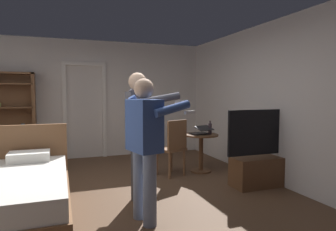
{
  "coord_description": "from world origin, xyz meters",
  "views": [
    {
      "loc": [
        -0.76,
        -3.88,
        1.46
      ],
      "look_at": [
        0.7,
        0.13,
        1.13
      ],
      "focal_mm": 31.76,
      "sensor_mm": 36.0,
      "label": 1
    }
  ],
  "objects_px": {
    "laptop": "(201,132)",
    "wooden_chair": "(173,145)",
    "bookshelf": "(10,115)",
    "bottle_on_table": "(210,129)",
    "suitcase_small": "(41,163)",
    "person_striped_shirt": "(139,128)",
    "side_table": "(201,146)",
    "person_blue_shirt": "(145,140)",
    "tv_flatscreen": "(261,163)",
    "suitcase_dark": "(38,160)"
  },
  "relations": [
    {
      "from": "bookshelf",
      "to": "suitcase_dark",
      "type": "distance_m",
      "value": 1.26
    },
    {
      "from": "tv_flatscreen",
      "to": "bottle_on_table",
      "type": "distance_m",
      "value": 1.15
    },
    {
      "from": "person_blue_shirt",
      "to": "suitcase_small",
      "type": "xyz_separation_m",
      "value": [
        -1.24,
        2.78,
        -0.78
      ]
    },
    {
      "from": "laptop",
      "to": "bottle_on_table",
      "type": "bearing_deg",
      "value": -13.73
    },
    {
      "from": "side_table",
      "to": "person_striped_shirt",
      "type": "bearing_deg",
      "value": -142.52
    },
    {
      "from": "bookshelf",
      "to": "person_striped_shirt",
      "type": "xyz_separation_m",
      "value": [
        1.92,
        -2.91,
        -0.01
      ]
    },
    {
      "from": "bottle_on_table",
      "to": "wooden_chair",
      "type": "bearing_deg",
      "value": -178.19
    },
    {
      "from": "suitcase_small",
      "to": "suitcase_dark",
      "type": "bearing_deg",
      "value": -113.32
    },
    {
      "from": "laptop",
      "to": "person_striped_shirt",
      "type": "height_order",
      "value": "person_striped_shirt"
    },
    {
      "from": "bottle_on_table",
      "to": "bookshelf",
      "type": "bearing_deg",
      "value": 152.08
    },
    {
      "from": "tv_flatscreen",
      "to": "bottle_on_table",
      "type": "height_order",
      "value": "tv_flatscreen"
    },
    {
      "from": "bookshelf",
      "to": "wooden_chair",
      "type": "relative_size",
      "value": 1.89
    },
    {
      "from": "bookshelf",
      "to": "wooden_chair",
      "type": "xyz_separation_m",
      "value": [
        2.8,
        -1.89,
        -0.46
      ]
    },
    {
      "from": "bookshelf",
      "to": "tv_flatscreen",
      "type": "height_order",
      "value": "bookshelf"
    },
    {
      "from": "side_table",
      "to": "laptop",
      "type": "height_order",
      "value": "laptop"
    },
    {
      "from": "bookshelf",
      "to": "bottle_on_table",
      "type": "bearing_deg",
      "value": -27.92
    },
    {
      "from": "suitcase_dark",
      "to": "person_striped_shirt",
      "type": "bearing_deg",
      "value": -46.82
    },
    {
      "from": "person_blue_shirt",
      "to": "suitcase_small",
      "type": "bearing_deg",
      "value": 114.12
    },
    {
      "from": "laptop",
      "to": "suitcase_small",
      "type": "bearing_deg",
      "value": 158.24
    },
    {
      "from": "bottle_on_table",
      "to": "person_striped_shirt",
      "type": "bearing_deg",
      "value": -146.98
    },
    {
      "from": "side_table",
      "to": "person_blue_shirt",
      "type": "bearing_deg",
      "value": -132.01
    },
    {
      "from": "tv_flatscreen",
      "to": "bottle_on_table",
      "type": "bearing_deg",
      "value": 110.23
    },
    {
      "from": "person_blue_shirt",
      "to": "tv_flatscreen",
      "type": "bearing_deg",
      "value": 17.24
    },
    {
      "from": "laptop",
      "to": "suitcase_small",
      "type": "distance_m",
      "value": 3.04
    },
    {
      "from": "bookshelf",
      "to": "person_blue_shirt",
      "type": "xyz_separation_m",
      "value": [
        1.84,
        -3.5,
        -0.07
      ]
    },
    {
      "from": "laptop",
      "to": "bookshelf",
      "type": "bearing_deg",
      "value": 151.49
    },
    {
      "from": "person_striped_shirt",
      "to": "side_table",
      "type": "bearing_deg",
      "value": 37.48
    },
    {
      "from": "laptop",
      "to": "wooden_chair",
      "type": "bearing_deg",
      "value": -173.8
    },
    {
      "from": "bottle_on_table",
      "to": "person_blue_shirt",
      "type": "distance_m",
      "value": 2.35
    },
    {
      "from": "bookshelf",
      "to": "wooden_chair",
      "type": "height_order",
      "value": "bookshelf"
    },
    {
      "from": "tv_flatscreen",
      "to": "suitcase_dark",
      "type": "relative_size",
      "value": 2.05
    },
    {
      "from": "bookshelf",
      "to": "suitcase_dark",
      "type": "height_order",
      "value": "bookshelf"
    },
    {
      "from": "wooden_chair",
      "to": "person_blue_shirt",
      "type": "bearing_deg",
      "value": -120.77
    },
    {
      "from": "side_table",
      "to": "suitcase_small",
      "type": "xyz_separation_m",
      "value": [
        -2.79,
        1.06,
        -0.32
      ]
    },
    {
      "from": "bookshelf",
      "to": "side_table",
      "type": "relative_size",
      "value": 2.67
    },
    {
      "from": "person_striped_shirt",
      "to": "suitcase_small",
      "type": "distance_m",
      "value": 2.69
    },
    {
      "from": "tv_flatscreen",
      "to": "suitcase_small",
      "type": "height_order",
      "value": "tv_flatscreen"
    },
    {
      "from": "laptop",
      "to": "person_striped_shirt",
      "type": "xyz_separation_m",
      "value": [
        -1.44,
        -1.08,
        0.24
      ]
    },
    {
      "from": "person_striped_shirt",
      "to": "bottle_on_table",
      "type": "bearing_deg",
      "value": 33.02
    },
    {
      "from": "wooden_chair",
      "to": "suitcase_small",
      "type": "distance_m",
      "value": 2.52
    },
    {
      "from": "suitcase_dark",
      "to": "side_table",
      "type": "bearing_deg",
      "value": -8.92
    },
    {
      "from": "side_table",
      "to": "person_striped_shirt",
      "type": "xyz_separation_m",
      "value": [
        -1.46,
        -1.12,
        0.52
      ]
    },
    {
      "from": "laptop",
      "to": "tv_flatscreen",
      "type": "bearing_deg",
      "value": -63.11
    },
    {
      "from": "wooden_chair",
      "to": "side_table",
      "type": "bearing_deg",
      "value": 9.99
    },
    {
      "from": "laptop",
      "to": "bottle_on_table",
      "type": "relative_size",
      "value": 1.62
    },
    {
      "from": "tv_flatscreen",
      "to": "wooden_chair",
      "type": "distance_m",
      "value": 1.47
    },
    {
      "from": "side_table",
      "to": "suitcase_dark",
      "type": "bearing_deg",
      "value": 161.41
    },
    {
      "from": "bookshelf",
      "to": "person_striped_shirt",
      "type": "relative_size",
      "value": 1.09
    },
    {
      "from": "side_table",
      "to": "person_striped_shirt",
      "type": "relative_size",
      "value": 0.41
    },
    {
      "from": "suitcase_small",
      "to": "wooden_chair",
      "type": "bearing_deg",
      "value": -26.09
    }
  ]
}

